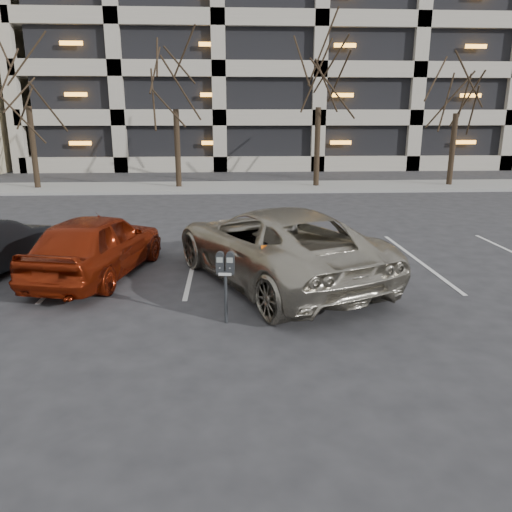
{
  "coord_description": "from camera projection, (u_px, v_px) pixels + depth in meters",
  "views": [
    {
      "loc": [
        -0.53,
        -9.46,
        3.43
      ],
      "look_at": [
        -0.05,
        -1.05,
        1.1
      ],
      "focal_mm": 35.0,
      "sensor_mm": 36.0,
      "label": 1
    }
  ],
  "objects": [
    {
      "name": "sidewalk",
      "position": [
        238.0,
        187.0,
        25.43
      ],
      "size": [
        80.0,
        4.0,
        0.12
      ],
      "primitive_type": "cube",
      "color": "gray",
      "rests_on": "ground"
    },
    {
      "name": "suv_silver",
      "position": [
        274.0,
        245.0,
        10.72
      ],
      "size": [
        4.89,
        6.43,
        1.63
      ],
      "rotation": [
        0.0,
        0.0,
        3.57
      ],
      "color": "#AAA290",
      "rests_on": "ground"
    },
    {
      "name": "tree_a",
      "position": [
        22.0,
        52.0,
        23.19
      ],
      "size": [
        3.92,
        3.92,
        8.9
      ],
      "color": "black",
      "rests_on": "ground"
    },
    {
      "name": "parking_garage",
      "position": [
        379.0,
        45.0,
        40.8
      ],
      "size": [
        52.0,
        20.0,
        19.0
      ],
      "color": "black",
      "rests_on": "ground"
    },
    {
      "name": "tree_d",
      "position": [
        461.0,
        66.0,
        24.47
      ],
      "size": [
        3.61,
        3.61,
        8.19
      ],
      "color": "black",
      "rests_on": "ground"
    },
    {
      "name": "tree_b",
      "position": [
        174.0,
        58.0,
        23.63
      ],
      "size": [
        3.78,
        3.78,
        8.6
      ],
      "color": "black",
      "rests_on": "ground"
    },
    {
      "name": "parking_meter",
      "position": [
        225.0,
        270.0,
        8.42
      ],
      "size": [
        0.33,
        0.16,
        1.25
      ],
      "rotation": [
        0.0,
        0.0,
        -0.13
      ],
      "color": "black",
      "rests_on": "ground"
    },
    {
      "name": "stall_lines",
      "position": [
        193.0,
        264.0,
        12.18
      ],
      "size": [
        16.9,
        5.2,
        0.0
      ],
      "color": "silver",
      "rests_on": "ground"
    },
    {
      "name": "tree_c",
      "position": [
        320.0,
        55.0,
        23.97
      ],
      "size": [
        3.88,
        3.88,
        8.82
      ],
      "color": "black",
      "rests_on": "ground"
    },
    {
      "name": "ground",
      "position": [
        256.0,
        295.0,
        10.05
      ],
      "size": [
        140.0,
        140.0,
        0.0
      ],
      "primitive_type": "plane",
      "color": "#28282B",
      "rests_on": "ground"
    },
    {
      "name": "car_red",
      "position": [
        97.0,
        245.0,
        11.05
      ],
      "size": [
        2.62,
        4.57,
        1.46
      ],
      "primitive_type": "imported",
      "rotation": [
        0.0,
        0.0,
        2.92
      ],
      "color": "maroon",
      "rests_on": "ground"
    }
  ]
}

